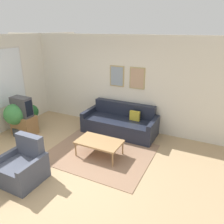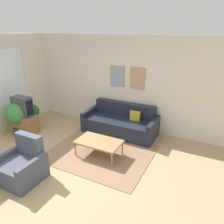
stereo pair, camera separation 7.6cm
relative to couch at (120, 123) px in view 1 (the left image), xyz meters
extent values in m
plane|color=tan|center=(-0.56, -2.27, -0.29)|extent=(16.00, 16.00, 0.00)
cube|color=#937056|center=(0.04, -1.24, -0.29)|extent=(2.43, 1.97, 0.01)
cube|color=silver|center=(-0.56, 0.47, 1.06)|extent=(8.00, 0.06, 2.70)
cube|color=tan|center=(-0.31, 0.42, 1.26)|extent=(0.44, 0.03, 0.60)
cube|color=#8999A8|center=(-0.31, 0.41, 1.26)|extent=(0.38, 0.01, 0.54)
cube|color=tan|center=(0.31, 0.42, 1.26)|extent=(0.44, 0.03, 0.60)
cube|color=tan|center=(0.31, 0.41, 1.26)|extent=(0.38, 0.01, 0.54)
cube|color=beige|center=(-3.08, -1.03, 1.24)|extent=(0.02, 1.11, 1.66)
cube|color=white|center=(-3.08, -1.03, 1.24)|extent=(0.02, 1.03, 1.58)
cube|color=#1E2333|center=(0.00, -0.05, -0.07)|extent=(1.85, 0.90, 0.44)
cube|color=#1E2333|center=(0.00, 0.30, 0.34)|extent=(1.85, 0.20, 0.39)
cube|color=#1E2333|center=(-0.99, -0.05, 0.00)|extent=(0.12, 0.90, 0.58)
cube|color=#1E2333|center=(0.98, -0.05, 0.00)|extent=(0.12, 0.90, 0.58)
cube|color=gold|center=(0.41, 0.06, 0.28)|extent=(0.28, 0.10, 0.28)
cube|color=#A87F51|center=(0.06, -1.34, 0.07)|extent=(1.05, 0.63, 0.04)
cylinder|color=#A87F51|center=(-0.42, -1.62, -0.12)|extent=(0.04, 0.04, 0.34)
cylinder|color=#A87F51|center=(0.55, -1.62, -0.12)|extent=(0.04, 0.04, 0.34)
cylinder|color=#A87F51|center=(-0.42, -1.07, -0.12)|extent=(0.04, 0.04, 0.34)
cylinder|color=#A87F51|center=(0.55, -1.07, -0.12)|extent=(0.04, 0.04, 0.34)
cube|color=olive|center=(-2.41, -1.29, -0.02)|extent=(0.66, 0.43, 0.55)
cube|color=#424247|center=(-2.41, -1.29, 0.53)|extent=(0.56, 0.28, 0.55)
cube|color=black|center=(-2.12, -1.29, 0.53)|extent=(0.01, 0.23, 0.43)
cube|color=#474C5B|center=(-0.86, -2.83, -0.08)|extent=(0.61, 0.76, 0.42)
cube|color=#474C5B|center=(-0.86, -2.53, 0.36)|extent=(0.61, 0.16, 0.46)
cube|color=#474C5B|center=(-1.21, -2.83, -0.02)|extent=(0.09, 0.76, 0.54)
cube|color=#474C5B|center=(-0.51, -2.83, -0.02)|extent=(0.09, 0.76, 0.54)
cylinder|color=#383D42|center=(-2.53, -1.45, -0.18)|extent=(0.28, 0.28, 0.22)
cylinder|color=#51381E|center=(-2.53, -1.45, 0.01)|extent=(0.04, 0.04, 0.18)
sphere|color=#3D8442|center=(-2.53, -1.45, 0.35)|extent=(0.59, 0.59, 0.59)
cylinder|color=slate|center=(-2.60, -0.80, -0.21)|extent=(0.22, 0.22, 0.17)
cylinder|color=#51381E|center=(-2.60, -0.80, -0.06)|extent=(0.04, 0.04, 0.13)
sphere|color=#1E5628|center=(-2.60, -0.80, 0.19)|extent=(0.43, 0.43, 0.43)
cylinder|color=beige|center=(-2.56, -1.13, -0.19)|extent=(0.27, 0.27, 0.19)
cylinder|color=#51381E|center=(-2.56, -1.13, -0.02)|extent=(0.04, 0.04, 0.15)
sphere|color=#28662D|center=(-2.56, -1.13, 0.27)|extent=(0.51, 0.51, 0.51)
camera|label=1|loc=(2.33, -5.25, 2.57)|focal=35.00mm
camera|label=2|loc=(2.40, -5.22, 2.57)|focal=35.00mm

